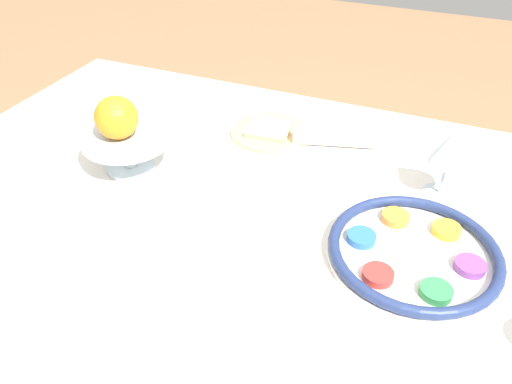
% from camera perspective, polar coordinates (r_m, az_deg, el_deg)
% --- Properties ---
extents(dining_table, '(1.54, 0.99, 0.75)m').
position_cam_1_polar(dining_table, '(1.25, 0.82, -15.31)').
color(dining_table, silver).
rests_on(dining_table, ground_plane).
extents(seder_plate, '(0.29, 0.29, 0.03)m').
position_cam_1_polar(seder_plate, '(0.90, 17.58, -6.57)').
color(seder_plate, silver).
rests_on(seder_plate, dining_table).
extents(wine_glass, '(0.08, 0.08, 0.15)m').
position_cam_1_polar(wine_glass, '(1.02, 21.43, 4.64)').
color(wine_glass, silver).
rests_on(wine_glass, dining_table).
extents(fruit_stand, '(0.19, 0.19, 0.10)m').
position_cam_1_polar(fruit_stand, '(1.08, -14.60, 5.97)').
color(fruit_stand, silver).
rests_on(fruit_stand, dining_table).
extents(orange_fruit, '(0.09, 0.09, 0.09)m').
position_cam_1_polar(orange_fruit, '(1.02, -15.66, 8.18)').
color(orange_fruit, orange).
rests_on(orange_fruit, fruit_stand).
extents(bread_plate, '(0.19, 0.19, 0.02)m').
position_cam_1_polar(bread_plate, '(1.21, 1.56, 6.97)').
color(bread_plate, tan).
rests_on(bread_plate, dining_table).
extents(napkin_roll, '(0.19, 0.09, 0.04)m').
position_cam_1_polar(napkin_roll, '(1.17, 8.93, 6.21)').
color(napkin_roll, white).
rests_on(napkin_roll, dining_table).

